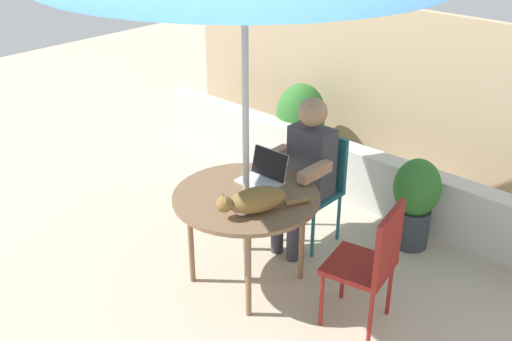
{
  "coord_description": "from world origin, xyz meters",
  "views": [
    {
      "loc": [
        2.55,
        -2.68,
        2.74
      ],
      "look_at": [
        0.0,
        0.1,
        0.87
      ],
      "focal_mm": 42.77,
      "sensor_mm": 36.0,
      "label": 1
    }
  ],
  "objects_px": {
    "chair_empty": "(372,258)",
    "person_seated": "(306,167)",
    "cat": "(254,201)",
    "potted_plant_by_chair": "(416,199)",
    "chair_occupied": "(317,179)",
    "potted_plant_corner": "(301,120)",
    "laptop": "(265,173)",
    "patio_table": "(246,202)"
  },
  "relations": [
    {
      "from": "laptop",
      "to": "potted_plant_corner",
      "type": "relative_size",
      "value": 0.36
    },
    {
      "from": "potted_plant_by_chair",
      "to": "chair_occupied",
      "type": "bearing_deg",
      "value": -147.56
    },
    {
      "from": "chair_empty",
      "to": "cat",
      "type": "distance_m",
      "value": 0.84
    },
    {
      "from": "potted_plant_corner",
      "to": "laptop",
      "type": "bearing_deg",
      "value": -59.44
    },
    {
      "from": "chair_empty",
      "to": "laptop",
      "type": "height_order",
      "value": "laptop"
    },
    {
      "from": "potted_plant_by_chair",
      "to": "potted_plant_corner",
      "type": "height_order",
      "value": "potted_plant_corner"
    },
    {
      "from": "person_seated",
      "to": "potted_plant_corner",
      "type": "height_order",
      "value": "person_seated"
    },
    {
      "from": "cat",
      "to": "potted_plant_by_chair",
      "type": "relative_size",
      "value": 0.79
    },
    {
      "from": "laptop",
      "to": "potted_plant_corner",
      "type": "height_order",
      "value": "laptop"
    },
    {
      "from": "patio_table",
      "to": "chair_empty",
      "type": "xyz_separation_m",
      "value": [
        0.92,
        0.18,
        -0.13
      ]
    },
    {
      "from": "chair_occupied",
      "to": "potted_plant_by_chair",
      "type": "xyz_separation_m",
      "value": [
        0.65,
        0.42,
        -0.1
      ]
    },
    {
      "from": "person_seated",
      "to": "laptop",
      "type": "bearing_deg",
      "value": -96.95
    },
    {
      "from": "cat",
      "to": "potted_plant_by_chair",
      "type": "distance_m",
      "value": 1.49
    },
    {
      "from": "chair_occupied",
      "to": "cat",
      "type": "xyz_separation_m",
      "value": [
        0.2,
        -0.96,
        0.27
      ]
    },
    {
      "from": "patio_table",
      "to": "person_seated",
      "type": "relative_size",
      "value": 0.83
    },
    {
      "from": "chair_occupied",
      "to": "chair_empty",
      "type": "height_order",
      "value": "same"
    },
    {
      "from": "cat",
      "to": "laptop",
      "type": "bearing_deg",
      "value": 122.63
    },
    {
      "from": "chair_occupied",
      "to": "potted_plant_corner",
      "type": "relative_size",
      "value": 1.07
    },
    {
      "from": "patio_table",
      "to": "laptop",
      "type": "distance_m",
      "value": 0.28
    },
    {
      "from": "chair_empty",
      "to": "potted_plant_by_chair",
      "type": "xyz_separation_m",
      "value": [
        -0.27,
        1.05,
        -0.1
      ]
    },
    {
      "from": "chair_occupied",
      "to": "cat",
      "type": "distance_m",
      "value": 1.02
    },
    {
      "from": "cat",
      "to": "patio_table",
      "type": "bearing_deg",
      "value": 144.91
    },
    {
      "from": "chair_occupied",
      "to": "person_seated",
      "type": "height_order",
      "value": "person_seated"
    },
    {
      "from": "chair_occupied",
      "to": "potted_plant_corner",
      "type": "distance_m",
      "value": 1.44
    },
    {
      "from": "person_seated",
      "to": "potted_plant_corner",
      "type": "bearing_deg",
      "value": 129.89
    },
    {
      "from": "chair_empty",
      "to": "person_seated",
      "type": "distance_m",
      "value": 1.05
    },
    {
      "from": "chair_occupied",
      "to": "potted_plant_corner",
      "type": "height_order",
      "value": "chair_occupied"
    },
    {
      "from": "person_seated",
      "to": "potted_plant_by_chair",
      "type": "xyz_separation_m",
      "value": [
        0.65,
        0.57,
        -0.27
      ]
    },
    {
      "from": "patio_table",
      "to": "potted_plant_by_chair",
      "type": "height_order",
      "value": "potted_plant_by_chair"
    },
    {
      "from": "patio_table",
      "to": "chair_empty",
      "type": "distance_m",
      "value": 0.95
    },
    {
      "from": "patio_table",
      "to": "chair_occupied",
      "type": "bearing_deg",
      "value": 90.0
    },
    {
      "from": "patio_table",
      "to": "cat",
      "type": "distance_m",
      "value": 0.28
    },
    {
      "from": "patio_table",
      "to": "chair_empty",
      "type": "height_order",
      "value": "chair_empty"
    },
    {
      "from": "patio_table",
      "to": "chair_occupied",
      "type": "xyz_separation_m",
      "value": [
        0.0,
        0.82,
        -0.13
      ]
    },
    {
      "from": "chair_occupied",
      "to": "potted_plant_corner",
      "type": "bearing_deg",
      "value": 133.91
    },
    {
      "from": "laptop",
      "to": "potted_plant_by_chair",
      "type": "relative_size",
      "value": 0.4
    },
    {
      "from": "chair_occupied",
      "to": "potted_plant_by_chair",
      "type": "relative_size",
      "value": 1.18
    },
    {
      "from": "laptop",
      "to": "person_seated",
      "type": "bearing_deg",
      "value": 83.05
    },
    {
      "from": "person_seated",
      "to": "potted_plant_by_chair",
      "type": "distance_m",
      "value": 0.91
    },
    {
      "from": "patio_table",
      "to": "potted_plant_corner",
      "type": "height_order",
      "value": "potted_plant_corner"
    },
    {
      "from": "person_seated",
      "to": "potted_plant_by_chair",
      "type": "relative_size",
      "value": 1.63
    },
    {
      "from": "cat",
      "to": "potted_plant_corner",
      "type": "bearing_deg",
      "value": 120.97
    }
  ]
}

